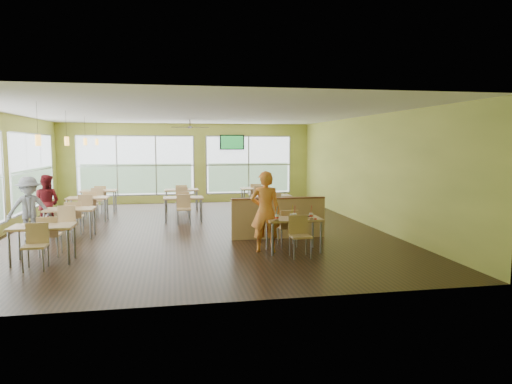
# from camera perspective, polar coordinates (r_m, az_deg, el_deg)

# --- Properties ---
(room) EXTENTS (12.00, 12.04, 3.20)m
(room) POSITION_cam_1_polar(r_m,az_deg,el_deg) (12.67, -7.63, 2.45)
(room) COLOR black
(room) RESTS_ON ground
(window_bays) EXTENTS (9.24, 10.24, 2.38)m
(window_bays) POSITION_cam_1_polar(r_m,az_deg,el_deg) (15.86, -17.79, 2.47)
(window_bays) COLOR white
(window_bays) RESTS_ON room
(main_table) EXTENTS (1.22, 1.52, 0.87)m
(main_table) POSITION_cam_1_polar(r_m,az_deg,el_deg) (10.13, 4.72, -3.93)
(main_table) COLOR tan
(main_table) RESTS_ON floor
(half_wall_divider) EXTENTS (2.40, 0.14, 1.04)m
(half_wall_divider) POSITION_cam_1_polar(r_m,az_deg,el_deg) (11.54, 2.83, -3.24)
(half_wall_divider) COLOR tan
(half_wall_divider) RESTS_ON floor
(dining_tables) EXTENTS (6.92, 8.72, 0.87)m
(dining_tables) POSITION_cam_1_polar(r_m,az_deg,el_deg) (14.45, -12.07, -1.06)
(dining_tables) COLOR tan
(dining_tables) RESTS_ON floor
(pendant_lights) EXTENTS (0.11, 7.31, 0.86)m
(pendant_lights) POSITION_cam_1_polar(r_m,az_deg,el_deg) (13.55, -21.54, 5.92)
(pendant_lights) COLOR #2D2119
(pendant_lights) RESTS_ON ceiling
(ceiling_fan) EXTENTS (1.25, 1.25, 0.29)m
(ceiling_fan) POSITION_cam_1_polar(r_m,az_deg,el_deg) (15.65, -8.25, 8.03)
(ceiling_fan) COLOR #2D2119
(ceiling_fan) RESTS_ON ceiling
(tv_backwall) EXTENTS (1.00, 0.07, 0.60)m
(tv_backwall) POSITION_cam_1_polar(r_m,az_deg,el_deg) (18.68, -3.02, 6.23)
(tv_backwall) COLOR black
(tv_backwall) RESTS_ON wall_back
(man_plaid) EXTENTS (0.75, 0.59, 1.80)m
(man_plaid) POSITION_cam_1_polar(r_m,az_deg,el_deg) (10.01, 1.17, -2.47)
(man_plaid) COLOR #FD531C
(man_plaid) RESTS_ON floor
(patron_maroon) EXTENTS (0.88, 0.76, 1.54)m
(patron_maroon) POSITION_cam_1_polar(r_m,az_deg,el_deg) (13.91, -24.73, -1.17)
(patron_maroon) COLOR maroon
(patron_maroon) RESTS_ON floor
(patron_grey) EXTENTS (1.16, 0.90, 1.58)m
(patron_grey) POSITION_cam_1_polar(r_m,az_deg,el_deg) (12.57, -26.49, -1.86)
(patron_grey) COLOR slate
(patron_grey) RESTS_ON floor
(cup_blue) EXTENTS (0.09, 0.09, 0.33)m
(cup_blue) POSITION_cam_1_polar(r_m,az_deg,el_deg) (9.77, 2.63, -3.18)
(cup_blue) COLOR white
(cup_blue) RESTS_ON main_table
(cup_yellow) EXTENTS (0.10, 0.10, 0.35)m
(cup_yellow) POSITION_cam_1_polar(r_m,az_deg,el_deg) (9.84, 4.53, -3.10)
(cup_yellow) COLOR white
(cup_yellow) RESTS_ON main_table
(cup_red_near) EXTENTS (0.09, 0.09, 0.31)m
(cup_red_near) POSITION_cam_1_polar(r_m,az_deg,el_deg) (10.02, 4.88, -2.98)
(cup_red_near) COLOR white
(cup_red_near) RESTS_ON main_table
(cup_red_far) EXTENTS (0.09, 0.09, 0.31)m
(cup_red_far) POSITION_cam_1_polar(r_m,az_deg,el_deg) (10.11, 6.90, -2.93)
(cup_red_far) COLOR white
(cup_red_far) RESTS_ON main_table
(food_basket) EXTENTS (0.22, 0.22, 0.05)m
(food_basket) POSITION_cam_1_polar(r_m,az_deg,el_deg) (10.20, 6.60, -3.04)
(food_basket) COLOR black
(food_basket) RESTS_ON main_table
(ketchup_cup) EXTENTS (0.06, 0.06, 0.02)m
(ketchup_cup) POSITION_cam_1_polar(r_m,az_deg,el_deg) (9.97, 7.44, -3.35)
(ketchup_cup) COLOR #B60E00
(ketchup_cup) RESTS_ON main_table
(wrapper_left) EXTENTS (0.17, 0.16, 0.04)m
(wrapper_left) POSITION_cam_1_polar(r_m,az_deg,el_deg) (9.72, 2.52, -3.51)
(wrapper_left) COLOR #A97B51
(wrapper_left) RESTS_ON main_table
(wrapper_mid) EXTENTS (0.23, 0.22, 0.05)m
(wrapper_mid) POSITION_cam_1_polar(r_m,az_deg,el_deg) (10.14, 4.86, -3.10)
(wrapper_mid) COLOR #A97B51
(wrapper_mid) RESTS_ON main_table
(wrapper_right) EXTENTS (0.16, 0.14, 0.04)m
(wrapper_right) POSITION_cam_1_polar(r_m,az_deg,el_deg) (10.01, 6.85, -3.28)
(wrapper_right) COLOR #A97B51
(wrapper_right) RESTS_ON main_table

